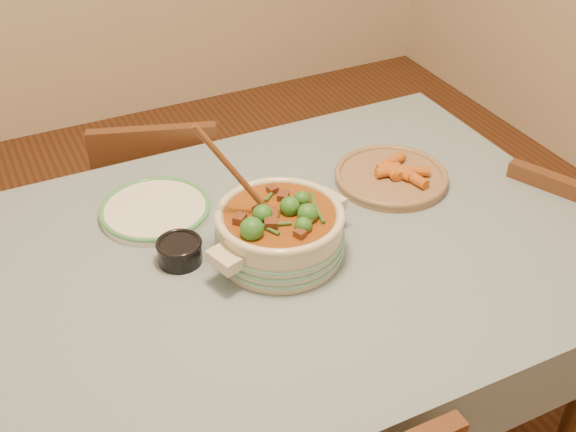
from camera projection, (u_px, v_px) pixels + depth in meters
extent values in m
cube|color=brown|center=(251.00, 269.00, 1.68)|extent=(1.60, 1.00, 0.05)
cube|color=gray|center=(251.00, 260.00, 1.66)|extent=(1.68, 1.08, 0.01)
cylinder|color=brown|center=(399.00, 219.00, 2.47)|extent=(0.07, 0.07, 0.70)
cylinder|color=beige|center=(280.00, 235.00, 1.64)|extent=(0.36, 0.36, 0.11)
torus|color=beige|center=(280.00, 215.00, 1.61)|extent=(0.29, 0.29, 0.02)
cube|color=beige|center=(329.00, 201.00, 1.72)|extent=(0.07, 0.09, 0.03)
cube|color=beige|center=(225.00, 260.00, 1.54)|extent=(0.07, 0.09, 0.03)
cylinder|color=brown|center=(280.00, 217.00, 1.61)|extent=(0.25, 0.25, 0.02)
cylinder|color=white|center=(155.00, 211.00, 1.80)|extent=(0.32, 0.32, 0.02)
torus|color=#449655|center=(155.00, 208.00, 1.79)|extent=(0.28, 0.28, 0.01)
cylinder|color=black|center=(180.00, 252.00, 1.64)|extent=(0.12, 0.12, 0.05)
torus|color=black|center=(179.00, 243.00, 1.62)|extent=(0.11, 0.11, 0.01)
cylinder|color=black|center=(179.00, 247.00, 1.63)|extent=(0.09, 0.09, 0.01)
cylinder|color=#9E7B57|center=(391.00, 178.00, 1.92)|extent=(0.38, 0.38, 0.02)
torus|color=#9E7B57|center=(391.00, 175.00, 1.91)|extent=(0.30, 0.30, 0.02)
cube|color=#512D18|center=(165.00, 208.00, 2.44)|extent=(0.47, 0.47, 0.04)
cube|color=#512D18|center=(158.00, 186.00, 2.19)|extent=(0.36, 0.15, 0.40)
cylinder|color=#512D18|center=(213.00, 223.00, 2.70)|extent=(0.04, 0.04, 0.40)
cylinder|color=#512D18|center=(127.00, 230.00, 2.67)|extent=(0.04, 0.04, 0.40)
cylinder|color=#512D18|center=(218.00, 279.00, 2.45)|extent=(0.04, 0.04, 0.40)
cylinder|color=#512D18|center=(123.00, 287.00, 2.41)|extent=(0.04, 0.04, 0.40)
cube|color=#512D18|center=(570.00, 272.00, 2.17)|extent=(0.49, 0.49, 0.04)
cube|color=#512D18|center=(562.00, 246.00, 1.95)|extent=(0.19, 0.35, 0.40)
cylinder|color=#512D18|center=(530.00, 273.00, 2.47)|extent=(0.04, 0.04, 0.40)
cylinder|color=#512D18|center=(486.00, 324.00, 2.27)|extent=(0.04, 0.04, 0.40)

